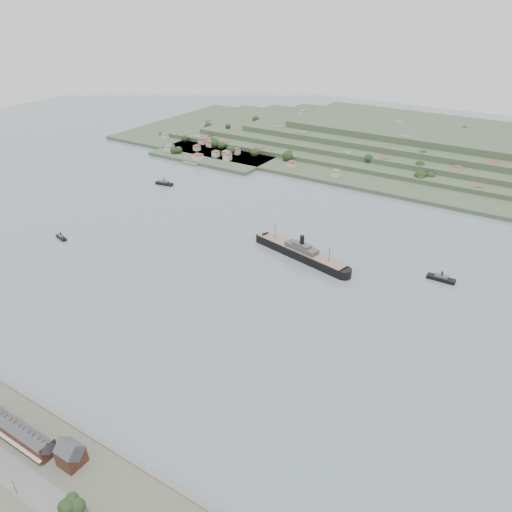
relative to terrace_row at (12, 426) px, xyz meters
The scene contains 9 objects.
ground 168.46m from the terrace_row, 86.59° to the left, with size 1400.00×1400.00×0.00m, color slate.
terrace_row is the anchor object (origin of this frame).
gabled_building 37.74m from the terrace_row, ahead, with size 10.40×10.18×14.09m.
far_peninsula 562.42m from the terrace_row, 86.14° to the left, with size 760.00×309.00×30.00m.
steamship 236.07m from the terrace_row, 83.35° to the left, with size 97.41×31.55×23.63m.
tugboat 220.43m from the terrace_row, 136.02° to the left, with size 14.37×6.78×6.25m.
ferry_west 348.25m from the terrace_row, 119.99° to the left, with size 20.83×8.77×7.57m.
ferry_east 291.50m from the terrace_row, 62.50° to the left, with size 20.49×5.97×7.65m.
fig_tree 61.01m from the terrace_row, 12.65° to the right, with size 10.65×9.22×11.88m.
Camera 1 is at (179.24, -248.47, 190.35)m, focal length 35.00 mm.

